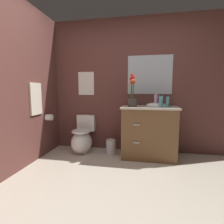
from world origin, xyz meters
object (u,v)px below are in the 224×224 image
object	(u,v)px
wall_poster	(86,84)
flower_vase	(132,95)
lotion_bottle	(156,101)
trash_bin	(111,147)
soap_bottle	(161,101)
toilet_paper_roll	(49,117)
vanity_cabinet	(149,131)
wall_mirror	(150,75)
toilet	(82,139)
hand_wash_bottle	(168,102)
hanging_towel	(36,99)

from	to	relation	value
wall_poster	flower_vase	bearing A→B (deg)	-20.03
lotion_bottle	trash_bin	world-z (taller)	lotion_bottle
soap_bottle	toilet_paper_roll	distance (m)	1.98
vanity_cabinet	trash_bin	bearing A→B (deg)	179.76
soap_bottle	wall_mirror	bearing A→B (deg)	112.77
toilet	hand_wash_bottle	size ratio (longest dim) A/B	3.44
vanity_cabinet	wall_poster	distance (m)	1.52
trash_bin	hanging_towel	size ratio (longest dim) A/B	0.52
toilet	lotion_bottle	xyz separation A→B (m)	(1.33, -0.06, 0.75)
wall_poster	vanity_cabinet	bearing A→B (deg)	-13.46
lotion_bottle	wall_mirror	xyz separation A→B (m)	(-0.10, 0.32, 0.46)
soap_bottle	hanging_towel	bearing A→B (deg)	-170.60
toilet	wall_mirror	world-z (taller)	wall_mirror
toilet	flower_vase	bearing A→B (deg)	-4.55
toilet	flower_vase	world-z (taller)	flower_vase
flower_vase	trash_bin	size ratio (longest dim) A/B	2.05
hanging_towel	wall_mirror	bearing A→B (deg)	22.12
vanity_cabinet	flower_vase	bearing A→B (deg)	-170.53
hand_wash_bottle	soap_bottle	bearing A→B (deg)	-163.36
vanity_cabinet	wall_poster	bearing A→B (deg)	166.54
toilet	hanging_towel	distance (m)	1.10
hand_wash_bottle	toilet_paper_roll	xyz separation A→B (m)	(-2.06, -0.08, -0.30)
soap_bottle	lotion_bottle	xyz separation A→B (m)	(-0.07, 0.09, 0.01)
vanity_cabinet	hanging_towel	size ratio (longest dim) A/B	2.06
flower_vase	wall_mirror	world-z (taller)	wall_mirror
lotion_bottle	wall_mirror	bearing A→B (deg)	107.94
vanity_cabinet	flower_vase	world-z (taller)	flower_vase
hanging_towel	toilet_paper_roll	size ratio (longest dim) A/B	4.73
flower_vase	hand_wash_bottle	bearing A→B (deg)	-3.86
lotion_bottle	vanity_cabinet	bearing A→B (deg)	163.94
toilet	wall_poster	xyz separation A→B (m)	(0.00, 0.27, 1.06)
vanity_cabinet	lotion_bottle	xyz separation A→B (m)	(0.10, -0.03, 0.54)
flower_vase	soap_bottle	bearing A→B (deg)	-8.81
hand_wash_bottle	wall_poster	xyz separation A→B (m)	(-1.51, 0.38, 0.32)
wall_mirror	soap_bottle	bearing A→B (deg)	-67.23
vanity_cabinet	lotion_bottle	bearing A→B (deg)	-16.06
flower_vase	wall_poster	world-z (taller)	wall_poster
vanity_cabinet	toilet_paper_roll	bearing A→B (deg)	-174.55
hand_wash_bottle	toilet_paper_roll	bearing A→B (deg)	-177.69
wall_mirror	toilet_paper_roll	size ratio (longest dim) A/B	7.27
vanity_cabinet	hand_wash_bottle	distance (m)	0.60
toilet	trash_bin	distance (m)	0.57
flower_vase	toilet_paper_roll	world-z (taller)	flower_vase
hand_wash_bottle	wall_poster	distance (m)	1.59
hanging_towel	trash_bin	bearing A→B (deg)	21.30
hand_wash_bottle	toilet	bearing A→B (deg)	175.71
trash_bin	wall_mirror	bearing A→B (deg)	23.54
soap_bottle	trash_bin	world-z (taller)	soap_bottle
toilet_paper_roll	soap_bottle	bearing A→B (deg)	1.48
toilet	toilet_paper_roll	world-z (taller)	toilet_paper_roll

